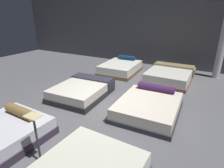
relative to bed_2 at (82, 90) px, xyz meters
The scene contains 8 objects.
ground_plane 1.16m from the bed_2, 15.52° to the right, with size 18.00×18.00×0.02m, color #5B5B60.
showroom_back_wall 5.35m from the bed_2, 77.60° to the left, with size 18.00×0.06×3.50m, color #47474C.
bed_2 is the anchor object (origin of this frame).
bed_3 2.26m from the bed_2, ahead, with size 1.66×1.99×0.60m.
bed_4 2.91m from the bed_2, 90.84° to the left, with size 1.61×2.05×0.65m.
bed_5 3.61m from the bed_2, 53.13° to the left, with size 1.72×2.04×0.52m.
price_sign 2.92m from the bed_2, 67.79° to the right, with size 0.28×0.24×1.00m.
support_pillar 5.93m from the bed_2, 48.24° to the left, with size 0.28×0.28×3.50m, color silver.
Camera 1 is at (2.45, -4.10, 2.60)m, focal length 29.68 mm.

